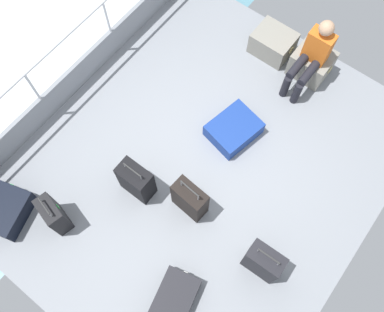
{
  "coord_description": "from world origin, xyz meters",
  "views": [
    {
      "loc": [
        1.11,
        -1.69,
        5.16
      ],
      "look_at": [
        -0.13,
        -0.07,
        0.25
      ],
      "focal_mm": 38.63,
      "sensor_mm": 36.0,
      "label": 1
    }
  ],
  "objects": [
    {
      "name": "suitcase_3",
      "position": [
        1.34,
        -0.63,
        0.31
      ],
      "size": [
        0.43,
        0.25,
        0.71
      ],
      "color": "black",
      "rests_on": "ground_plane"
    },
    {
      "name": "passenger_seated",
      "position": [
        0.34,
        1.95,
        0.59
      ],
      "size": [
        0.34,
        0.66,
        1.11
      ],
      "color": "orange",
      "rests_on": "ground_plane"
    },
    {
      "name": "suitcase_4",
      "position": [
        0.78,
        -1.63,
        0.1
      ],
      "size": [
        0.58,
        0.82,
        0.22
      ],
      "color": "black",
      "rests_on": "ground_plane"
    },
    {
      "name": "suitcase_0",
      "position": [
        -0.47,
        -0.77,
        0.3
      ],
      "size": [
        0.43,
        0.26,
        0.69
      ],
      "color": "black",
      "rests_on": "ground_plane"
    },
    {
      "name": "suitcase_2",
      "position": [
        0.21,
        -0.55,
        0.29
      ],
      "size": [
        0.45,
        0.25,
        0.73
      ],
      "color": "black",
      "rests_on": "ground_plane"
    },
    {
      "name": "ground_plane",
      "position": [
        0.0,
        0.0,
        -0.03
      ],
      "size": [
        4.4,
        5.2,
        0.06
      ],
      "primitive_type": "cube",
      "color": "gray"
    },
    {
      "name": "suitcase_5",
      "position": [
        -0.98,
        -1.7,
        0.28
      ],
      "size": [
        0.41,
        0.28,
        0.66
      ],
      "color": "black",
      "rests_on": "ground_plane"
    },
    {
      "name": "sea_wake",
      "position": [
        -3.6,
        0.0,
        -0.34
      ],
      "size": [
        12.0,
        12.0,
        0.01
      ],
      "color": "#598C9E",
      "rests_on": "ground_plane"
    },
    {
      "name": "cargo_crate_1",
      "position": [
        0.34,
        2.14,
        0.2
      ],
      "size": [
        0.57,
        0.48,
        0.41
      ],
      "color": "gray",
      "rests_on": "ground_plane"
    },
    {
      "name": "suitcase_1",
      "position": [
        0.05,
        0.64,
        0.12
      ],
      "size": [
        0.65,
        0.75,
        0.23
      ],
      "color": "navy",
      "rests_on": "ground_plane"
    },
    {
      "name": "cargo_crate_0",
      "position": [
        -0.3,
        2.12,
        0.18
      ],
      "size": [
        0.61,
        0.48,
        0.37
      ],
      "color": "gray",
      "rests_on": "ground_plane"
    },
    {
      "name": "gunwale_port",
      "position": [
        -2.17,
        0.0,
        0.23
      ],
      "size": [
        0.06,
        5.2,
        0.45
      ],
      "primitive_type": "cube",
      "color": "gray",
      "rests_on": "ground_plane"
    },
    {
      "name": "railing_port",
      "position": [
        -2.17,
        0.0,
        0.78
      ],
      "size": [
        0.04,
        4.2,
        1.02
      ],
      "color": "silver",
      "rests_on": "ground_plane"
    },
    {
      "name": "suitcase_6",
      "position": [
        -1.61,
        -2.05,
        0.14
      ],
      "size": [
        0.73,
        0.75,
        0.27
      ],
      "color": "black",
      "rests_on": "ground_plane"
    }
  ]
}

